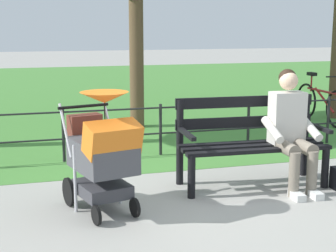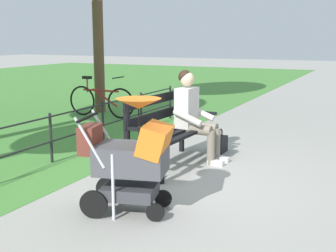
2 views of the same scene
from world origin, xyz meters
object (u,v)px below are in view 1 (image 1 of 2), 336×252
park_bench (250,138)px  stroller (102,151)px  person_on_bench (291,126)px  bicycle (321,103)px

park_bench → stroller: 1.74m
person_on_bench → bicycle: bearing=-126.9°
stroller → person_on_bench: bearing=-174.6°
park_bench → bicycle: (-2.75, -2.95, -0.16)m
person_on_bench → stroller: bearing=5.4°
park_bench → stroller: (1.68, 0.42, 0.07)m
person_on_bench → stroller: (2.06, 0.20, -0.08)m
stroller → bicycle: size_ratio=0.69×
person_on_bench → bicycle: (-2.38, -3.17, -0.31)m
person_on_bench → bicycle: 3.98m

